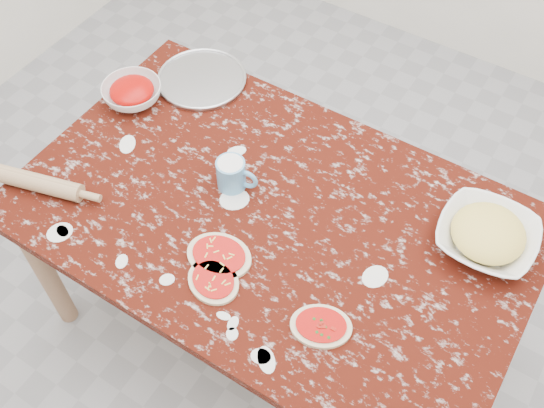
{
  "coord_description": "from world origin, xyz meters",
  "views": [
    {
      "loc": [
        0.62,
        -0.98,
        2.34
      ],
      "look_at": [
        0.0,
        0.0,
        0.8
      ],
      "focal_mm": 41.49,
      "sensor_mm": 36.0,
      "label": 1
    }
  ],
  "objects_px": {
    "cheese_bowl": "(486,237)",
    "rolling_pin": "(39,183)",
    "worktable": "(272,229)",
    "flour_mug": "(232,174)",
    "sauce_bowl": "(132,93)",
    "pizza_tray": "(202,80)"
  },
  "relations": [
    {
      "from": "pizza_tray",
      "to": "cheese_bowl",
      "type": "bearing_deg",
      "value": -6.49
    },
    {
      "from": "cheese_bowl",
      "to": "flour_mug",
      "type": "distance_m",
      "value": 0.8
    },
    {
      "from": "worktable",
      "to": "flour_mug",
      "type": "distance_m",
      "value": 0.22
    },
    {
      "from": "cheese_bowl",
      "to": "worktable",
      "type": "bearing_deg",
      "value": -157.7
    },
    {
      "from": "worktable",
      "to": "pizza_tray",
      "type": "height_order",
      "value": "pizza_tray"
    },
    {
      "from": "flour_mug",
      "to": "rolling_pin",
      "type": "height_order",
      "value": "flour_mug"
    },
    {
      "from": "pizza_tray",
      "to": "flour_mug",
      "type": "bearing_deg",
      "value": -42.53
    },
    {
      "from": "pizza_tray",
      "to": "cheese_bowl",
      "type": "height_order",
      "value": "cheese_bowl"
    },
    {
      "from": "sauce_bowl",
      "to": "flour_mug",
      "type": "bearing_deg",
      "value": -14.27
    },
    {
      "from": "worktable",
      "to": "rolling_pin",
      "type": "xyz_separation_m",
      "value": [
        -0.68,
        -0.31,
        0.11
      ]
    },
    {
      "from": "cheese_bowl",
      "to": "sauce_bowl",
      "type": "bearing_deg",
      "value": -176.32
    },
    {
      "from": "cheese_bowl",
      "to": "rolling_pin",
      "type": "height_order",
      "value": "cheese_bowl"
    },
    {
      "from": "pizza_tray",
      "to": "rolling_pin",
      "type": "bearing_deg",
      "value": -101.18
    },
    {
      "from": "sauce_bowl",
      "to": "flour_mug",
      "type": "height_order",
      "value": "flour_mug"
    },
    {
      "from": "pizza_tray",
      "to": "rolling_pin",
      "type": "height_order",
      "value": "rolling_pin"
    },
    {
      "from": "sauce_bowl",
      "to": "rolling_pin",
      "type": "distance_m",
      "value": 0.48
    },
    {
      "from": "rolling_pin",
      "to": "sauce_bowl",
      "type": "bearing_deg",
      "value": 91.4
    },
    {
      "from": "pizza_tray",
      "to": "cheese_bowl",
      "type": "distance_m",
      "value": 1.15
    },
    {
      "from": "sauce_bowl",
      "to": "cheese_bowl",
      "type": "bearing_deg",
      "value": 3.68
    },
    {
      "from": "sauce_bowl",
      "to": "cheese_bowl",
      "type": "height_order",
      "value": "cheese_bowl"
    },
    {
      "from": "pizza_tray",
      "to": "worktable",
      "type": "bearing_deg",
      "value": -34.58
    },
    {
      "from": "rolling_pin",
      "to": "flour_mug",
      "type": "bearing_deg",
      "value": 33.63
    }
  ]
}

